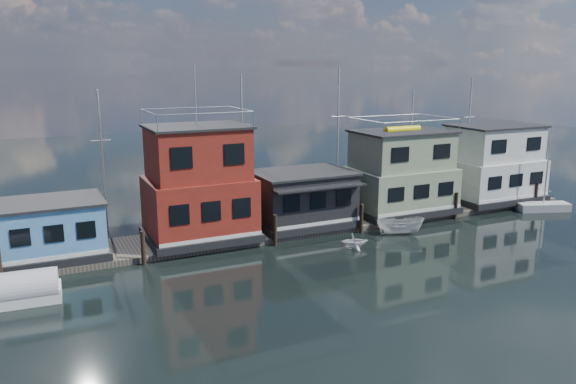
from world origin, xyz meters
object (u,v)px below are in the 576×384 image
motorboat (400,226)px  houseboat_green (401,174)px  houseboat_dark (302,198)px  dinghy_white (354,241)px  day_sailer (543,206)px  houseboat_red (199,186)px  tarp_runabout (14,291)px  houseboat_blue (52,229)px  houseboat_white (493,165)px

motorboat → houseboat_green: bearing=-6.6°
houseboat_dark → houseboat_green: size_ratio=0.88×
dinghy_white → day_sailer: bearing=-69.3°
houseboat_red → day_sailer: (29.12, -4.00, -3.70)m
houseboat_dark → day_sailer: size_ratio=1.09×
houseboat_red → tarp_runabout: (-11.81, -5.82, -3.41)m
houseboat_red → houseboat_dark: size_ratio=1.60×
houseboat_green → houseboat_dark: bearing=-179.9°
houseboat_blue → dinghy_white: (18.62, -5.61, -1.69)m
houseboat_red → dinghy_white: (9.12, -5.61, -3.58)m
houseboat_dark → tarp_runabout: houseboat_dark is taller
houseboat_red → day_sailer: 29.62m
houseboat_blue → houseboat_red: 9.69m
day_sailer → tarp_runabout: day_sailer is taller
houseboat_dark → dinghy_white: houseboat_dark is taller
houseboat_blue → tarp_runabout: bearing=-111.6°
tarp_runabout → houseboat_green: bearing=15.2°
houseboat_red → motorboat: bearing=-17.6°
houseboat_blue → dinghy_white: bearing=-16.8°
houseboat_red → houseboat_white: bearing=0.0°
motorboat → tarp_runabout: (-25.68, -1.42, 0.03)m
houseboat_blue → houseboat_red: size_ratio=0.54×
houseboat_green → tarp_runabout: houseboat_green is taller
houseboat_green → dinghy_white: houseboat_green is taller
houseboat_blue → houseboat_dark: 17.50m
houseboat_blue → motorboat: houseboat_blue is taller
day_sailer → tarp_runabout: bearing=-157.3°
houseboat_white → day_sailer: bearing=-62.1°
day_sailer → houseboat_red: bearing=-167.7°
houseboat_dark → houseboat_red: bearing=179.9°
houseboat_blue → houseboat_dark: (17.50, -0.02, 0.21)m
houseboat_green → motorboat: size_ratio=2.45×
houseboat_dark → tarp_runabout: bearing=-163.7°
houseboat_red → houseboat_dark: (8.00, -0.02, -1.69)m
houseboat_dark → houseboat_blue: bearing=179.9°
houseboat_dark → motorboat: bearing=-36.7°
houseboat_dark → day_sailer: (21.12, -3.98, -2.01)m
houseboat_blue → houseboat_white: (36.50, 0.00, 1.33)m
houseboat_green → day_sailer: size_ratio=1.24×
houseboat_blue → houseboat_red: bearing=0.0°
houseboat_dark → day_sailer: 21.58m
houseboat_blue → dinghy_white: size_ratio=3.25×
dinghy_white → tarp_runabout: bearing=106.7°
day_sailer → motorboat: bearing=-158.3°
houseboat_green → dinghy_white: size_ratio=4.26×
houseboat_white → dinghy_white: bearing=-162.6°
houseboat_white → day_sailer: size_ratio=1.24×
houseboat_green → tarp_runabout: 29.53m
houseboat_white → motorboat: (-13.13, -4.40, -2.87)m
houseboat_blue → houseboat_green: size_ratio=0.76×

